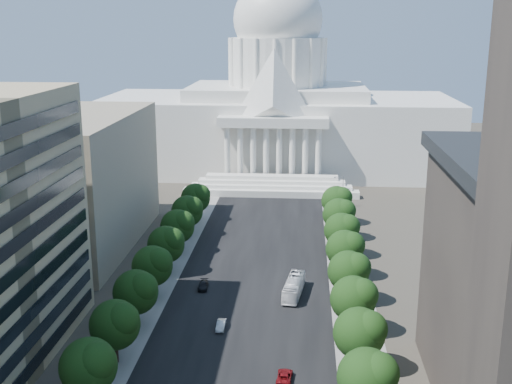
% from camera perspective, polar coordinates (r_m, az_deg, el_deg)
% --- Properties ---
extents(road_asphalt, '(30.00, 260.00, 0.01)m').
position_cam_1_polar(road_asphalt, '(136.81, 0.05, -6.47)').
color(road_asphalt, black).
rests_on(road_asphalt, ground).
extents(sidewalk_left, '(8.00, 260.00, 0.02)m').
position_cam_1_polar(sidewalk_left, '(139.42, -7.80, -6.20)').
color(sidewalk_left, gray).
rests_on(sidewalk_left, ground).
extents(sidewalk_right, '(8.00, 260.00, 0.02)m').
position_cam_1_polar(sidewalk_right, '(136.81, 8.07, -6.62)').
color(sidewalk_right, gray).
rests_on(sidewalk_right, ground).
extents(capitol, '(120.00, 56.00, 73.00)m').
position_cam_1_polar(capitol, '(224.25, 1.88, 7.15)').
color(capitol, white).
rests_on(capitol, ground).
extents(office_block_left_far, '(38.00, 52.00, 30.00)m').
position_cam_1_polar(office_block_left_far, '(152.71, -17.92, 0.95)').
color(office_block_left_far, gray).
rests_on(office_block_left_far, ground).
extents(tree_l_c, '(7.79, 7.60, 9.97)m').
position_cam_1_polar(tree_l_c, '(88.96, -14.52, -14.68)').
color(tree_l_c, '#33261C').
rests_on(tree_l_c, ground).
extents(tree_l_d, '(7.79, 7.60, 9.97)m').
position_cam_1_polar(tree_l_d, '(99.05, -12.29, -11.36)').
color(tree_l_d, '#33261C').
rests_on(tree_l_d, ground).
extents(tree_l_e, '(7.79, 7.60, 9.97)m').
position_cam_1_polar(tree_l_e, '(109.53, -10.52, -8.65)').
color(tree_l_e, '#33261C').
rests_on(tree_l_e, ground).
extents(tree_l_f, '(7.79, 7.60, 9.97)m').
position_cam_1_polar(tree_l_f, '(120.29, -9.08, -6.41)').
color(tree_l_f, '#33261C').
rests_on(tree_l_f, ground).
extents(tree_l_g, '(7.79, 7.60, 9.97)m').
position_cam_1_polar(tree_l_g, '(131.26, -7.89, -4.55)').
color(tree_l_g, '#33261C').
rests_on(tree_l_g, ground).
extents(tree_l_h, '(7.79, 7.60, 9.97)m').
position_cam_1_polar(tree_l_h, '(142.40, -6.88, -2.97)').
color(tree_l_h, '#33261C').
rests_on(tree_l_h, ground).
extents(tree_l_i, '(7.79, 7.60, 9.97)m').
position_cam_1_polar(tree_l_i, '(153.67, -6.03, -1.62)').
color(tree_l_i, '#33261C').
rests_on(tree_l_i, ground).
extents(tree_l_j, '(7.79, 7.60, 9.97)m').
position_cam_1_polar(tree_l_j, '(165.05, -5.30, -0.45)').
color(tree_l_j, '#33261C').
rests_on(tree_l_j, ground).
extents(tree_r_c, '(7.79, 7.60, 9.97)m').
position_cam_1_polar(tree_r_c, '(85.18, 10.07, -15.83)').
color(tree_r_c, '#33261C').
rests_on(tree_r_c, ground).
extents(tree_r_d, '(7.79, 7.60, 9.97)m').
position_cam_1_polar(tree_r_d, '(95.66, 9.37, -12.19)').
color(tree_r_d, '#33261C').
rests_on(tree_r_d, ground).
extents(tree_r_e, '(7.79, 7.60, 9.97)m').
position_cam_1_polar(tree_r_e, '(106.47, 8.83, -9.27)').
color(tree_r_e, '#33261C').
rests_on(tree_r_e, ground).
extents(tree_r_f, '(7.79, 7.60, 9.97)m').
position_cam_1_polar(tree_r_f, '(117.51, 8.40, -6.90)').
color(tree_r_f, '#33261C').
rests_on(tree_r_f, ground).
extents(tree_r_g, '(7.79, 7.60, 9.97)m').
position_cam_1_polar(tree_r_g, '(128.73, 8.04, -4.94)').
color(tree_r_g, '#33261C').
rests_on(tree_r_g, ground).
extents(tree_r_h, '(7.79, 7.60, 9.97)m').
position_cam_1_polar(tree_r_h, '(140.07, 7.75, -3.30)').
color(tree_r_h, '#33261C').
rests_on(tree_r_h, ground).
extents(tree_r_i, '(7.79, 7.60, 9.97)m').
position_cam_1_polar(tree_r_i, '(151.51, 7.50, -1.90)').
color(tree_r_i, '#33261C').
rests_on(tree_r_i, ground).
extents(tree_r_j, '(7.79, 7.60, 9.97)m').
position_cam_1_polar(tree_r_j, '(163.04, 7.28, -0.70)').
color(tree_r_j, '#33261C').
rests_on(tree_r_j, ground).
extents(streetlight_c, '(2.61, 0.44, 9.00)m').
position_cam_1_polar(streetlight_c, '(107.05, 9.66, -9.55)').
color(streetlight_c, gray).
rests_on(streetlight_c, ground).
extents(streetlight_d, '(2.61, 0.44, 9.00)m').
position_cam_1_polar(streetlight_d, '(130.17, 8.69, -5.04)').
color(streetlight_d, gray).
rests_on(streetlight_d, ground).
extents(streetlight_e, '(2.61, 0.44, 9.00)m').
position_cam_1_polar(streetlight_e, '(153.89, 8.03, -1.90)').
color(streetlight_e, gray).
rests_on(streetlight_e, ground).
extents(streetlight_f, '(2.61, 0.44, 9.00)m').
position_cam_1_polar(streetlight_f, '(177.96, 7.55, 0.39)').
color(streetlight_f, gray).
rests_on(streetlight_f, ground).
extents(car_silver, '(1.43, 4.06, 1.33)m').
position_cam_1_polar(car_silver, '(109.55, -3.12, -11.74)').
color(car_silver, '#B6B9BF').
rests_on(car_silver, ground).
extents(car_red, '(2.41, 4.69, 1.27)m').
position_cam_1_polar(car_red, '(95.42, 2.55, -16.05)').
color(car_red, maroon).
rests_on(car_red, ground).
extents(car_dark_b, '(1.96, 4.48, 1.28)m').
position_cam_1_polar(car_dark_b, '(125.12, -4.72, -8.29)').
color(car_dark_b, black).
rests_on(car_dark_b, ground).
extents(city_bus, '(4.28, 11.92, 3.25)m').
position_cam_1_polar(city_bus, '(121.76, 3.38, -8.43)').
color(city_bus, white).
rests_on(city_bus, ground).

